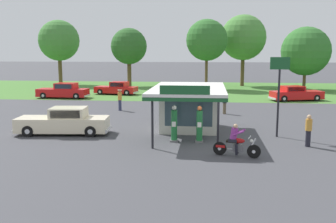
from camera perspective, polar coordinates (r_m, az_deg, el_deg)
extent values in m
plane|color=#424247|center=(20.21, 5.12, -5.33)|extent=(300.00, 300.00, 0.00)
cube|color=#477A33|center=(49.83, 5.71, 3.21)|extent=(120.00, 24.00, 0.01)
cube|color=beige|center=(24.60, 3.26, 0.47)|extent=(3.53, 3.63, 2.70)
cube|color=#384C56|center=(22.82, 3.04, -0.06)|extent=(2.82, 0.05, 1.73)
cube|color=silver|center=(22.69, 3.08, 3.39)|extent=(4.23, 7.63, 0.16)
cube|color=#195128|center=(22.71, 3.07, 2.94)|extent=(4.23, 7.63, 0.18)
cube|color=#195128|center=(18.90, 2.48, 3.18)|extent=(2.47, 0.08, 0.44)
cylinder|color=black|center=(19.49, 7.40, -1.84)|extent=(0.12, 0.12, 2.70)
cylinder|color=black|center=(19.68, -2.32, -1.67)|extent=(0.12, 0.12, 2.70)
cube|color=slate|center=(21.44, 0.90, -4.32)|extent=(0.44, 0.44, 0.10)
cylinder|color=#1E6B33|center=(21.26, 0.91, -2.02)|extent=(0.34, 0.34, 1.65)
cube|color=white|center=(21.07, 0.87, -1.89)|extent=(0.22, 0.02, 0.28)
sphere|color=white|center=(21.09, 0.92, 0.56)|extent=(0.26, 0.26, 0.26)
cube|color=slate|center=(21.37, 4.64, -4.40)|extent=(0.44, 0.44, 0.10)
cylinder|color=#1E6B33|center=(21.18, 4.67, -2.10)|extent=(0.34, 0.34, 1.64)
cube|color=white|center=(20.99, 4.66, -1.98)|extent=(0.22, 0.02, 0.28)
sphere|color=orange|center=(21.02, 4.70, 0.47)|extent=(0.26, 0.26, 0.26)
cylinder|color=black|center=(18.57, 12.57, -5.78)|extent=(0.64, 0.26, 0.64)
cylinder|color=silver|center=(18.57, 12.57, -5.78)|extent=(0.19, 0.16, 0.16)
cylinder|color=black|center=(18.86, 7.64, -5.42)|extent=(0.64, 0.26, 0.64)
cylinder|color=silver|center=(18.86, 7.64, -5.42)|extent=(0.19, 0.16, 0.16)
ellipsoid|color=#B21414|center=(18.57, 10.43, -4.25)|extent=(0.60, 0.37, 0.24)
cube|color=#59595E|center=(18.66, 10.24, -5.32)|extent=(0.49, 0.34, 0.36)
cube|color=black|center=(18.65, 9.36, -4.36)|extent=(0.53, 0.37, 0.10)
cylinder|color=silver|center=(18.52, 12.29, -4.92)|extent=(0.37, 0.16, 0.71)
cylinder|color=silver|center=(18.45, 11.96, -3.75)|extent=(0.21, 0.69, 0.04)
sphere|color=silver|center=(18.47, 12.25, -4.26)|extent=(0.16, 0.16, 0.16)
cube|color=#B21414|center=(18.82, 7.80, -5.08)|extent=(0.47, 0.29, 0.12)
cylinder|color=silver|center=(18.90, 9.11, -5.54)|extent=(0.70, 0.26, 0.18)
cube|color=black|center=(18.62, 9.58, -4.19)|extent=(0.47, 0.43, 0.14)
cylinder|color=black|center=(18.83, 10.24, -5.32)|extent=(0.17, 0.25, 0.56)
cylinder|color=black|center=(18.53, 10.06, -5.55)|extent=(0.17, 0.25, 0.56)
cylinder|color=#8C338C|center=(18.54, 9.72, -3.25)|extent=(0.48, 0.41, 0.60)
sphere|color=tan|center=(18.46, 9.94, -2.13)|extent=(0.22, 0.22, 0.22)
cylinder|color=#8C338C|center=(18.68, 10.57, -2.93)|extent=(0.54, 0.22, 0.31)
cylinder|color=#8C338C|center=(18.29, 10.35, -3.18)|extent=(0.54, 0.22, 0.31)
cube|color=beige|center=(24.12, -15.26, -1.81)|extent=(5.54, 2.29, 0.84)
cube|color=beige|center=(23.90, -14.48, -0.14)|extent=(2.20, 1.77, 0.60)
cube|color=#283847|center=(24.18, -16.78, -0.13)|extent=(0.17, 1.40, 0.48)
cube|color=#283847|center=(23.16, -14.97, -0.44)|extent=(1.74, 0.19, 0.45)
cube|color=#283847|center=(24.64, -14.01, 0.15)|extent=(1.74, 0.19, 0.45)
cube|color=silver|center=(25.06, -21.24, -2.41)|extent=(0.28, 1.71, 0.18)
cube|color=silver|center=(23.57, -8.83, -2.59)|extent=(0.28, 1.71, 0.18)
sphere|color=white|center=(24.48, -21.80, -1.89)|extent=(0.18, 0.18, 0.18)
sphere|color=white|center=(25.52, -20.82, -1.41)|extent=(0.18, 0.18, 0.18)
cylinder|color=black|center=(23.96, -20.00, -2.77)|extent=(0.68, 0.26, 0.66)
cylinder|color=silver|center=(23.96, -20.00, -2.77)|extent=(0.32, 0.25, 0.30)
cylinder|color=black|center=(25.51, -18.68, -2.01)|extent=(0.68, 0.26, 0.66)
cylinder|color=silver|center=(25.51, -18.68, -2.01)|extent=(0.32, 0.25, 0.30)
cylinder|color=black|center=(22.93, -11.38, -2.91)|extent=(0.68, 0.26, 0.66)
cylinder|color=silver|center=(22.93, -11.38, -2.91)|extent=(0.32, 0.25, 0.30)
cylinder|color=black|center=(24.54, -10.57, -2.10)|extent=(0.68, 0.26, 0.66)
cylinder|color=silver|center=(24.54, -10.57, -2.10)|extent=(0.32, 0.25, 0.30)
cube|color=#993819|center=(41.01, 3.51, 2.80)|extent=(5.03, 2.30, 0.79)
cube|color=#993819|center=(40.88, 4.11, 3.74)|extent=(2.25, 1.82, 0.59)
cube|color=#283847|center=(41.02, 2.68, 3.77)|extent=(0.18, 1.44, 0.47)
cube|color=#283847|center=(40.09, 3.96, 3.64)|extent=(1.79, 0.20, 0.45)
cube|color=#283847|center=(41.67, 4.25, 3.84)|extent=(1.79, 0.20, 0.45)
cube|color=silver|center=(41.45, 0.12, 2.50)|extent=(0.29, 1.76, 0.18)
cube|color=silver|center=(40.77, 6.94, 2.32)|extent=(0.29, 1.76, 0.18)
sphere|color=white|center=(40.84, -0.05, 2.84)|extent=(0.18, 0.18, 0.18)
sphere|color=white|center=(41.99, 0.27, 3.01)|extent=(0.18, 0.18, 0.18)
cylinder|color=black|center=(40.45, 1.01, 2.38)|extent=(0.68, 0.26, 0.66)
cylinder|color=silver|center=(40.45, 1.01, 2.38)|extent=(0.32, 0.25, 0.30)
cylinder|color=black|center=(42.14, 1.44, 2.64)|extent=(0.68, 0.26, 0.66)
cylinder|color=silver|center=(42.14, 1.44, 2.64)|extent=(0.32, 0.25, 0.30)
cylinder|color=black|center=(39.98, 5.69, 2.26)|extent=(0.68, 0.26, 0.66)
cylinder|color=silver|center=(39.98, 5.69, 2.26)|extent=(0.32, 0.25, 0.30)
cylinder|color=black|center=(41.69, 5.93, 2.53)|extent=(0.68, 0.26, 0.66)
cylinder|color=silver|center=(41.69, 5.93, 2.53)|extent=(0.32, 0.25, 0.30)
cube|color=red|center=(44.83, -7.67, 3.21)|extent=(4.96, 2.46, 0.71)
cube|color=red|center=(44.63, -7.21, 4.02)|extent=(2.05, 1.83, 0.57)
cube|color=#283847|center=(44.96, -8.29, 4.03)|extent=(0.24, 1.40, 0.45)
cube|color=#283847|center=(43.90, -7.58, 3.93)|extent=(1.56, 0.25, 0.43)
cube|color=#283847|center=(45.35, -6.85, 4.10)|extent=(1.56, 0.25, 0.43)
cube|color=silver|center=(45.80, -10.47, 2.97)|extent=(0.36, 1.72, 0.18)
cube|color=silver|center=(44.02, -4.75, 2.85)|extent=(0.36, 1.72, 0.18)
sphere|color=white|center=(45.25, -10.79, 3.23)|extent=(0.18, 0.18, 0.18)
sphere|color=white|center=(46.30, -10.19, 3.38)|extent=(0.18, 0.18, 0.18)
cylinder|color=black|center=(44.71, -9.99, 2.88)|extent=(0.68, 0.29, 0.66)
cylinder|color=silver|center=(44.71, -9.99, 2.88)|extent=(0.32, 0.26, 0.30)
cylinder|color=black|center=(46.24, -9.14, 3.10)|extent=(0.68, 0.29, 0.66)
cylinder|color=silver|center=(46.24, -9.14, 3.10)|extent=(0.32, 0.26, 0.30)
cylinder|color=black|center=(43.49, -6.10, 2.79)|extent=(0.68, 0.29, 0.66)
cylinder|color=silver|center=(43.49, -6.10, 2.79)|extent=(0.32, 0.26, 0.30)
cylinder|color=black|center=(45.07, -5.36, 3.02)|extent=(0.68, 0.29, 0.66)
cylinder|color=silver|center=(45.07, -5.36, 3.02)|extent=(0.32, 0.26, 0.30)
cube|color=red|center=(42.48, -15.26, 2.72)|extent=(5.30, 1.99, 0.81)
cube|color=red|center=(42.27, -14.81, 3.68)|extent=(2.16, 1.70, 0.61)
cube|color=#283847|center=(42.67, -16.11, 3.67)|extent=(0.07, 1.47, 0.49)
cube|color=#283847|center=(41.52, -15.23, 3.57)|extent=(1.80, 0.07, 0.47)
cube|color=#283847|center=(43.02, -14.41, 3.78)|extent=(1.80, 0.07, 0.47)
cube|color=silver|center=(43.60, -18.48, 2.36)|extent=(0.16, 1.79, 0.18)
cube|color=silver|center=(41.57, -11.85, 2.33)|extent=(0.16, 1.79, 0.18)
sphere|color=white|center=(43.03, -18.86, 2.69)|extent=(0.18, 0.18, 0.18)
sphere|color=white|center=(44.11, -18.18, 2.87)|extent=(0.18, 0.18, 0.18)
cylinder|color=black|center=(42.43, -17.93, 2.25)|extent=(0.66, 0.21, 0.66)
cylinder|color=silver|center=(42.43, -17.93, 2.25)|extent=(0.30, 0.23, 0.30)
cylinder|color=black|center=(44.02, -16.97, 2.53)|extent=(0.66, 0.21, 0.66)
cylinder|color=silver|center=(44.02, -16.97, 2.53)|extent=(0.30, 0.23, 0.30)
cylinder|color=black|center=(41.04, -13.40, 2.23)|extent=(0.66, 0.21, 0.66)
cylinder|color=silver|center=(41.04, -13.40, 2.23)|extent=(0.30, 0.23, 0.30)
cylinder|color=black|center=(42.68, -12.58, 2.51)|extent=(0.66, 0.21, 0.66)
cylinder|color=silver|center=(42.68, -12.58, 2.51)|extent=(0.30, 0.23, 0.30)
cube|color=red|center=(40.94, 18.44, 2.34)|extent=(5.41, 3.11, 0.78)
cube|color=red|center=(40.67, 17.96, 3.24)|extent=(2.34, 2.05, 0.52)
cube|color=#283847|center=(41.13, 19.16, 3.24)|extent=(0.42, 1.35, 0.42)
cube|color=#283847|center=(41.36, 17.47, 3.35)|extent=(1.63, 0.49, 0.39)
cube|color=#283847|center=(40.00, 18.47, 3.13)|extent=(1.63, 0.49, 0.39)
cube|color=silver|center=(42.25, 21.52, 1.99)|extent=(0.58, 1.67, 0.18)
cube|color=silver|center=(39.81, 15.13, 1.92)|extent=(0.58, 1.67, 0.18)
sphere|color=white|center=(42.71, 21.16, 2.50)|extent=(0.18, 0.18, 0.18)
sphere|color=white|center=(41.74, 21.96, 2.32)|extent=(0.18, 0.18, 0.18)
cylinder|color=black|center=(42.53, 19.97, 2.16)|extent=(0.69, 0.37, 0.66)
cylinder|color=silver|center=(42.53, 19.97, 2.16)|extent=(0.35, 0.29, 0.30)
cylinder|color=black|center=(41.10, 21.11, 1.88)|extent=(0.69, 0.37, 0.66)
cylinder|color=silver|center=(41.10, 21.11, 1.88)|extent=(0.35, 0.29, 0.30)
cylinder|color=black|center=(40.92, 15.72, 2.12)|extent=(0.69, 0.37, 0.66)
cylinder|color=silver|center=(40.92, 15.72, 2.12)|extent=(0.35, 0.29, 0.30)
cylinder|color=black|center=(39.43, 16.76, 1.83)|extent=(0.69, 0.37, 0.66)
cylinder|color=silver|center=(39.43, 16.76, 1.83)|extent=(0.35, 0.29, 0.30)
cylinder|color=black|center=(21.53, 19.97, -3.78)|extent=(0.26, 0.26, 0.86)
cylinder|color=gold|center=(21.39, 20.08, -1.86)|extent=(0.34, 0.34, 0.61)
sphere|color=tan|center=(21.32, 20.14, -0.75)|extent=(0.23, 0.23, 0.23)
cylinder|color=#2D3351|center=(32.64, -7.10, 0.92)|extent=(0.26, 0.26, 0.89)
cylinder|color=gold|center=(32.54, -7.13, 2.25)|extent=(0.34, 0.34, 0.63)
sphere|color=#9E704C|center=(32.49, -7.14, 3.02)|extent=(0.24, 0.24, 0.24)
cylinder|color=beige|center=(32.48, -7.15, 3.17)|extent=(0.39, 0.39, 0.02)
cylinder|color=brown|center=(31.00, 8.34, 0.45)|extent=(0.26, 0.26, 0.87)
cylinder|color=black|center=(30.90, 8.37, 1.80)|extent=(0.34, 0.34, 0.61)
sphere|color=beige|center=(30.85, 8.39, 2.59)|extent=(0.23, 0.23, 0.23)
cylinder|color=brown|center=(56.03, 10.94, 5.99)|extent=(0.52, 0.52, 4.42)
sphere|color=#4C893D|center=(55.99, 11.08, 10.68)|extent=(6.34, 6.34, 6.34)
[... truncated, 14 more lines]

